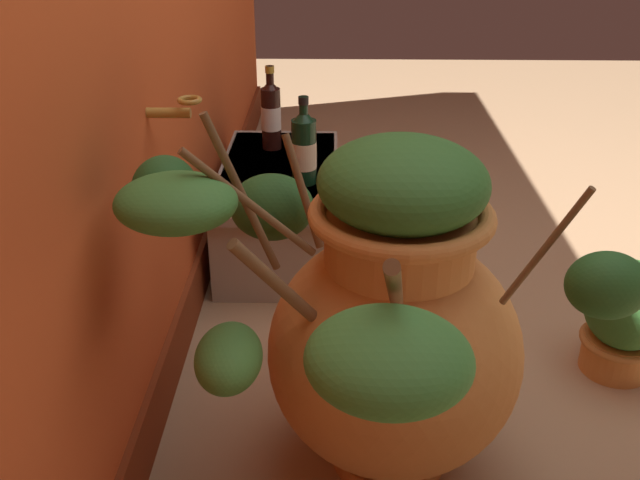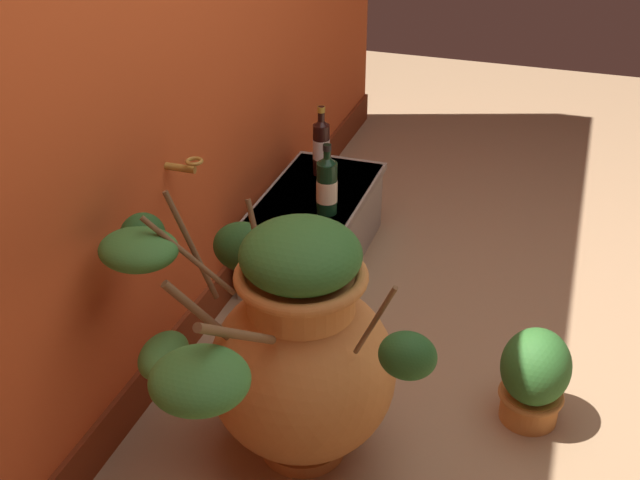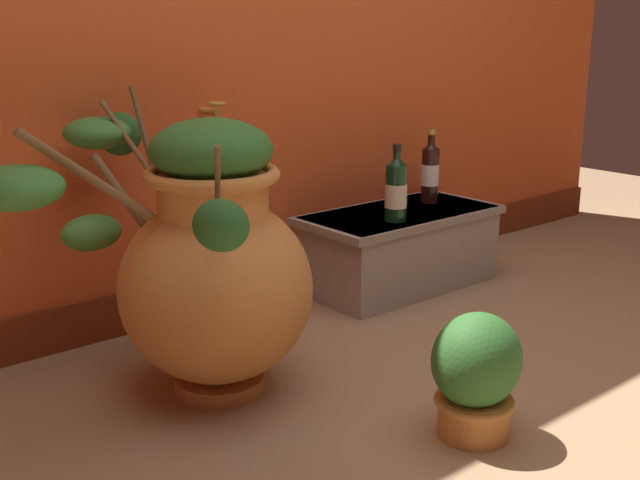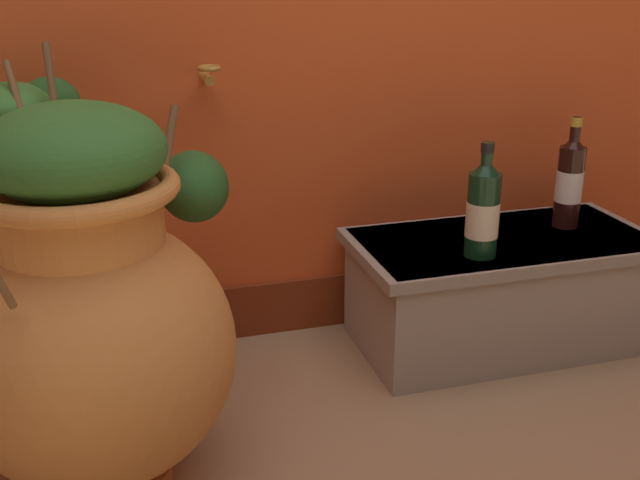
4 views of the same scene
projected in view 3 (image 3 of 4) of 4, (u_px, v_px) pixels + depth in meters
The scene contains 6 objects.
ground_plane at pixel (473, 407), 2.17m from camera, with size 7.00×7.00×0.00m, color #9E7A56.
terracotta_urn at pixel (207, 260), 2.18m from camera, with size 0.93×0.92×0.84m.
stone_ledge at pixel (399, 246), 3.12m from camera, with size 0.80×0.40×0.31m.
wine_bottle_left at pixel (396, 188), 2.91m from camera, with size 0.08×0.08×0.29m.
wine_bottle_middle at pixel (430, 170), 3.20m from camera, with size 0.07×0.07×0.30m.
potted_shrub at pixel (476, 374), 1.98m from camera, with size 0.24×0.22×0.33m.
Camera 3 is at (-1.58, -1.24, 1.02)m, focal length 44.37 mm.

